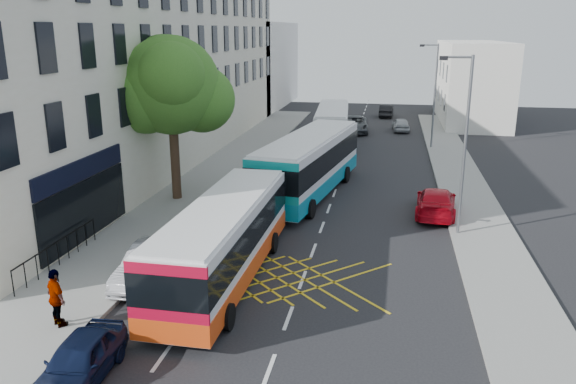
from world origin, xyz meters
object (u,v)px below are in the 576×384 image
at_px(distant_car_grey, 354,124).
at_px(distant_car_dark, 386,111).
at_px(parked_car_silver, 151,263).
at_px(pedestrian_far, 56,298).
at_px(bus_mid, 309,164).
at_px(street_tree, 171,86).
at_px(parked_car_blue, 79,361).
at_px(lamp_near, 463,137).
at_px(red_hatchback, 436,202).
at_px(bus_near, 224,240).
at_px(distant_car_silver, 401,125).
at_px(lamp_far, 434,91).
at_px(bus_far, 332,125).

relative_size(distant_car_grey, distant_car_dark, 1.33).
relative_size(parked_car_silver, pedestrian_far, 2.26).
bearing_deg(bus_mid, street_tree, -151.14).
xyz_separation_m(street_tree, parked_car_blue, (3.61, -16.38, -5.66)).
height_order(bus_mid, parked_car_silver, bus_mid).
relative_size(lamp_near, pedestrian_far, 4.17).
xyz_separation_m(street_tree, red_hatchback, (14.01, 0.02, -5.59)).
xyz_separation_m(lamp_near, distant_car_dark, (-3.68, 36.82, -3.96)).
distance_m(parked_car_silver, pedestrian_far, 4.20).
height_order(bus_near, distant_car_dark, bus_near).
distance_m(parked_car_silver, distant_car_silver, 36.24).
bearing_deg(bus_near, lamp_far, 71.78).
relative_size(lamp_near, distant_car_grey, 1.51).
xyz_separation_m(lamp_far, red_hatchback, (-0.70, -17.02, -3.92)).
relative_size(bus_far, pedestrian_far, 5.76).
bearing_deg(pedestrian_far, street_tree, -48.33).
xyz_separation_m(street_tree, lamp_near, (14.71, -2.97, -1.68)).
xyz_separation_m(distant_car_grey, pedestrian_far, (-6.73, -37.56, 0.37)).
bearing_deg(bus_near, distant_car_dark, 83.64).
bearing_deg(distant_car_grey, parked_car_silver, -103.43).
bearing_deg(bus_far, lamp_near, -73.08).
bearing_deg(lamp_near, red_hatchback, 103.14).
xyz_separation_m(red_hatchback, distant_car_grey, (-5.77, 23.53, 0.04)).
bearing_deg(bus_mid, lamp_near, -26.52).
bearing_deg(street_tree, lamp_far, 49.19).
bearing_deg(red_hatchback, bus_near, 52.88).
bearing_deg(street_tree, distant_car_silver, 63.33).
relative_size(parked_car_blue, distant_car_dark, 0.93).
height_order(lamp_far, bus_mid, lamp_far).
relative_size(parked_car_blue, pedestrian_far, 1.92).
relative_size(distant_car_grey, distant_car_silver, 1.45).
relative_size(bus_near, distant_car_grey, 2.04).
relative_size(bus_near, parked_car_blue, 2.94).
bearing_deg(lamp_far, pedestrian_far, -113.03).
bearing_deg(distant_car_silver, lamp_far, 101.12).
bearing_deg(pedestrian_far, bus_near, -96.06).
bearing_deg(red_hatchback, parked_car_silver, 46.92).
distance_m(street_tree, distant_car_silver, 28.41).
xyz_separation_m(lamp_far, parked_car_silver, (-11.80, -27.11, -3.90)).
relative_size(red_hatchback, distant_car_dark, 1.21).
distance_m(street_tree, parked_car_silver, 11.88).
bearing_deg(bus_mid, lamp_far, 71.33).
distance_m(bus_mid, distant_car_silver, 23.04).
bearing_deg(lamp_near, distant_car_grey, 103.70).
xyz_separation_m(street_tree, distant_car_silver, (12.50, 24.88, -5.67)).
height_order(distant_car_silver, pedestrian_far, pedestrian_far).
xyz_separation_m(lamp_far, bus_mid, (-7.65, -14.51, -2.81)).
xyz_separation_m(street_tree, bus_mid, (7.05, 2.53, -4.48)).
xyz_separation_m(red_hatchback, pedestrian_far, (-12.50, -14.02, 0.41)).
relative_size(parked_car_blue, distant_car_silver, 1.01).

